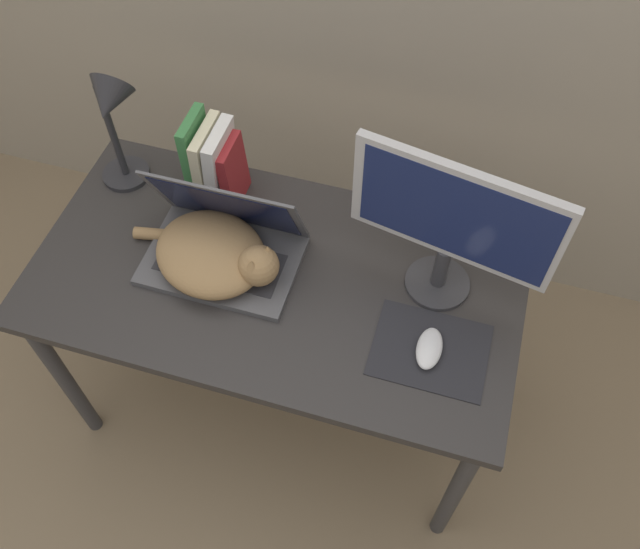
# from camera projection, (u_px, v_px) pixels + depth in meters

# --- Properties ---
(ground_plane) EXTENTS (12.00, 12.00, 0.00)m
(ground_plane) POSITION_uv_depth(u_px,v_px,m) (254.00, 488.00, 2.10)
(ground_plane) COLOR #847056
(desk) EXTENTS (1.23, 0.66, 0.70)m
(desk) POSITION_uv_depth(u_px,v_px,m) (277.00, 292.00, 1.77)
(desk) COLOR #2D2B2B
(desk) RESTS_ON ground_plane
(laptop) EXTENTS (0.39, 0.26, 0.26)m
(laptop) POSITION_uv_depth(u_px,v_px,m) (224.00, 244.00, 1.70)
(laptop) COLOR #4C4C51
(laptop) RESTS_ON desk
(cat) EXTENTS (0.42, 0.35, 0.14)m
(cat) POSITION_uv_depth(u_px,v_px,m) (216.00, 255.00, 1.67)
(cat) COLOR #99754C
(cat) RESTS_ON desk
(external_monitor) EXTENTS (0.47, 0.16, 0.41)m
(external_monitor) POSITION_uv_depth(u_px,v_px,m) (452.00, 223.00, 1.49)
(external_monitor) COLOR #333338
(external_monitor) RESTS_ON desk
(mousepad) EXTENTS (0.27, 0.21, 0.00)m
(mousepad) POSITION_uv_depth(u_px,v_px,m) (430.00, 350.00, 1.58)
(mousepad) COLOR #232328
(mousepad) RESTS_ON desk
(computer_mouse) EXTENTS (0.06, 0.11, 0.03)m
(computer_mouse) POSITION_uv_depth(u_px,v_px,m) (429.00, 348.00, 1.56)
(computer_mouse) COLOR silver
(computer_mouse) RESTS_ON mousepad
(book_row) EXTENTS (0.13, 0.15, 0.25)m
(book_row) POSITION_uv_depth(u_px,v_px,m) (214.00, 164.00, 1.77)
(book_row) COLOR #387A42
(book_row) RESTS_ON desk
(desk_lamp) EXTENTS (0.17, 0.17, 0.38)m
(desk_lamp) POSITION_uv_depth(u_px,v_px,m) (112.00, 117.00, 1.67)
(desk_lamp) COLOR #28282D
(desk_lamp) RESTS_ON desk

